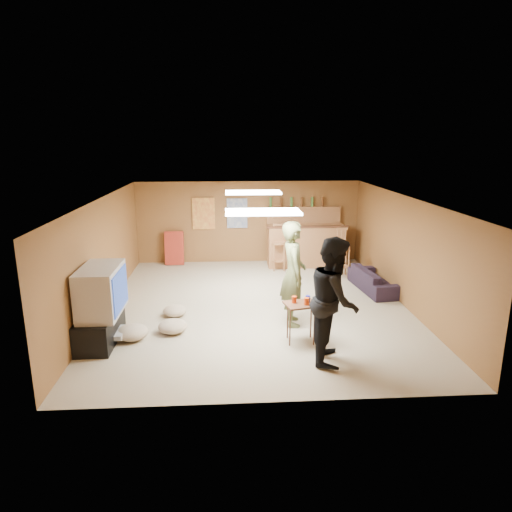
{
  "coord_description": "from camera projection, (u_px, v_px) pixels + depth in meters",
  "views": [
    {
      "loc": [
        -0.58,
        -8.71,
        3.32
      ],
      "look_at": [
        0.0,
        0.2,
        1.0
      ],
      "focal_mm": 32.0,
      "sensor_mm": 36.0,
      "label": 1
    }
  ],
  "objects": [
    {
      "name": "cup_blue",
      "position": [
        308.0,
        299.0,
        7.57
      ],
      "size": [
        0.09,
        0.09,
        0.11
      ],
      "primitive_type": "cylinder",
      "rotation": [
        0.0,
        0.0,
        0.11
      ],
      "color": "#16169B",
      "rests_on": "tray_table"
    },
    {
      "name": "person_black",
      "position": [
        334.0,
        300.0,
        6.83
      ],
      "size": [
        0.91,
        1.07,
        1.93
      ],
      "primitive_type": "imported",
      "rotation": [
        0.0,
        0.0,
        1.35
      ],
      "color": "black",
      "rests_on": "ground"
    },
    {
      "name": "tv_body",
      "position": [
        101.0,
        291.0,
        7.45
      ],
      "size": [
        0.6,
        1.1,
        0.8
      ],
      "primitive_type": "cube",
      "color": "#B2B2B7",
      "rests_on": "tv_stand"
    },
    {
      "name": "wall_right",
      "position": [
        405.0,
        251.0,
        9.2
      ],
      "size": [
        0.02,
        7.0,
        2.2
      ],
      "primitive_type": "cube",
      "color": "brown",
      "rests_on": "ground"
    },
    {
      "name": "tv_screen",
      "position": [
        120.0,
        290.0,
        7.47
      ],
      "size": [
        0.02,
        0.95,
        0.65
      ],
      "primitive_type": "cube",
      "color": "navy",
      "rests_on": "tv_body"
    },
    {
      "name": "cup_red_far",
      "position": [
        307.0,
        301.0,
        7.43
      ],
      "size": [
        0.11,
        0.11,
        0.12
      ],
      "primitive_type": "cylinder",
      "rotation": [
        0.0,
        0.0,
        0.33
      ],
      "color": "red",
      "rests_on": "tray_table"
    },
    {
      "name": "bar_stool_left",
      "position": [
        279.0,
        249.0,
        11.68
      ],
      "size": [
        0.47,
        0.47,
        1.13
      ],
      "primitive_type": null,
      "rotation": [
        0.0,
        0.0,
        -0.41
      ],
      "color": "#996137",
      "rests_on": "ground"
    },
    {
      "name": "poster_right",
      "position": [
        237.0,
        213.0,
        12.27
      ],
      "size": [
        0.55,
        0.03,
        0.8
      ],
      "primitive_type": "cube",
      "color": "#334C99",
      "rests_on": "wall_back"
    },
    {
      "name": "cushion_mid",
      "position": [
        175.0,
        311.0,
        8.75
      ],
      "size": [
        0.57,
        0.57,
        0.2
      ],
      "primitive_type": "ellipsoid",
      "rotation": [
        0.0,
        0.0,
        0.33
      ],
      "color": "tan",
      "rests_on": "ground"
    },
    {
      "name": "cup_red_near",
      "position": [
        294.0,
        300.0,
        7.52
      ],
      "size": [
        0.08,
        0.08,
        0.11
      ],
      "primitive_type": "cylinder",
      "rotation": [
        0.0,
        0.0,
        0.03
      ],
      "color": "red",
      "rests_on": "tray_table"
    },
    {
      "name": "poster_left",
      "position": [
        204.0,
        214.0,
        12.21
      ],
      "size": [
        0.6,
        0.03,
        0.85
      ],
      "primitive_type": "cube",
      "color": "#BF3F26",
      "rests_on": "wall_back"
    },
    {
      "name": "folding_chair_stack",
      "position": [
        174.0,
        248.0,
        12.24
      ],
      "size": [
        0.5,
        0.26,
        0.91
      ],
      "primitive_type": "cube",
      "rotation": [
        -0.14,
        0.0,
        0.0
      ],
      "color": "#A92D1F",
      "rests_on": "ground"
    },
    {
      "name": "tray_table",
      "position": [
        301.0,
        323.0,
        7.59
      ],
      "size": [
        0.6,
        0.52,
        0.68
      ],
      "primitive_type": "cube",
      "rotation": [
        0.0,
        0.0,
        0.23
      ],
      "color": "#452516",
      "rests_on": "ground"
    },
    {
      "name": "person_olive",
      "position": [
        293.0,
        274.0,
        8.18
      ],
      "size": [
        0.47,
        0.71,
        1.91
      ],
      "primitive_type": "imported",
      "rotation": [
        0.0,
        0.0,
        1.59
      ],
      "color": "#565D36",
      "rests_on": "ground"
    },
    {
      "name": "wall_back",
      "position": [
        248.0,
        222.0,
        12.39
      ],
      "size": [
        6.0,
        0.02,
        2.2
      ],
      "primitive_type": "cube",
      "color": "brown",
      "rests_on": "ground"
    },
    {
      "name": "sofa",
      "position": [
        374.0,
        280.0,
        10.21
      ],
      "size": [
        0.81,
        1.69,
        0.48
      ],
      "primitive_type": "imported",
      "rotation": [
        0.0,
        0.0,
        1.68
      ],
      "color": "black",
      "rests_on": "ground"
    },
    {
      "name": "bar_counter",
      "position": [
        306.0,
        246.0,
        12.09
      ],
      "size": [
        2.0,
        0.6,
        1.1
      ],
      "primitive_type": "cube",
      "color": "#996137",
      "rests_on": "ground"
    },
    {
      "name": "ground",
      "position": [
        257.0,
        306.0,
        9.29
      ],
      "size": [
        7.0,
        7.0,
        0.0
      ],
      "primitive_type": "plane",
      "color": "tan",
      "rests_on": "ground"
    },
    {
      "name": "ceiling",
      "position": [
        257.0,
        198.0,
        8.73
      ],
      "size": [
        6.0,
        7.0,
        0.02
      ],
      "primitive_type": "cube",
      "color": "silver",
      "rests_on": "ground"
    },
    {
      "name": "bar_lip",
      "position": [
        308.0,
        227.0,
        11.71
      ],
      "size": [
        2.1,
        0.12,
        0.05
      ],
      "primitive_type": "cube",
      "color": "#452516",
      "rests_on": "bar_counter"
    },
    {
      "name": "cushion_far",
      "position": [
        132.0,
        332.0,
        7.73
      ],
      "size": [
        0.7,
        0.7,
        0.24
      ],
      "primitive_type": "ellipsoid",
      "rotation": [
        0.0,
        0.0,
        0.38
      ],
      "color": "tan",
      "rests_on": "ground"
    },
    {
      "name": "ceiling_panel_front",
      "position": [
        263.0,
        212.0,
        7.29
      ],
      "size": [
        1.2,
        0.6,
        0.04
      ],
      "primitive_type": "cube",
      "color": "white",
      "rests_on": "ceiling"
    },
    {
      "name": "bottle_row",
      "position": [
        297.0,
        202.0,
        12.22
      ],
      "size": [
        1.48,
        0.08,
        0.26
      ],
      "primitive_type": null,
      "color": "#3F7233",
      "rests_on": "bar_shelf"
    },
    {
      "name": "tv_stand",
      "position": [
        100.0,
        328.0,
        7.61
      ],
      "size": [
        0.55,
        1.3,
        0.5
      ],
      "primitive_type": "cube",
      "color": "black",
      "rests_on": "ground"
    },
    {
      "name": "cushion_near_tv",
      "position": [
        173.0,
        326.0,
        8.0
      ],
      "size": [
        0.59,
        0.59,
        0.23
      ],
      "primitive_type": "ellipsoid",
      "rotation": [
        0.0,
        0.0,
        -0.17
      ],
      "color": "tan",
      "rests_on": "ground"
    },
    {
      "name": "dvd_box",
      "position": [
        114.0,
        333.0,
        7.64
      ],
      "size": [
        0.35,
        0.5,
        0.08
      ],
      "primitive_type": "cube",
      "color": "#B2B2B7",
      "rests_on": "tv_stand"
    },
    {
      "name": "wall_front",
      "position": [
        275.0,
        323.0,
        5.63
      ],
      "size": [
        6.0,
        0.02,
        2.2
      ],
      "primitive_type": "cube",
      "color": "brown",
      "rests_on": "ground"
    },
    {
      "name": "wall_left",
      "position": [
        102.0,
        256.0,
        8.82
      ],
      "size": [
        0.02,
        7.0,
        2.2
      ],
      "primitive_type": "cube",
      "color": "brown",
      "rests_on": "ground"
    },
    {
      "name": "ceiling_panel_back",
      "position": [
        253.0,
        192.0,
        9.9
      ],
      "size": [
        1.2,
        0.6,
        0.04
      ],
      "primitive_type": "cube",
      "color": "white",
      "rests_on": "ceiling"
    },
    {
      "name": "bar_stool_right",
      "position": [
        343.0,
        251.0,
        11.13
      ],
      "size": [
        0.51,
        0.51,
        1.3
      ],
      "primitive_type": null,
      "rotation": [
        0.0,
        0.0,
        -0.27
      ],
      "color": "#996137",
      "rests_on": "ground"
    },
    {
      "name": "bar_shelf",
      "position": [
        304.0,
        207.0,
        12.29
      ],
      "size": [
        2.0,
        0.18,
        0.05
      ],
      "primitive_type": "cube",
      "color": "#996137",
      "rests_on": "bar_backing"
    },
    {
      "name": "bar_backing",
      "position": [
        303.0,
        218.0,
        12.38
      ],
      "size": [
        2.0,
        0.14,
        0.6
      ],
      "primitive_type": "cube",
      "color": "#996137",
      "rests_on": "bar_counter"
    }
  ]
}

